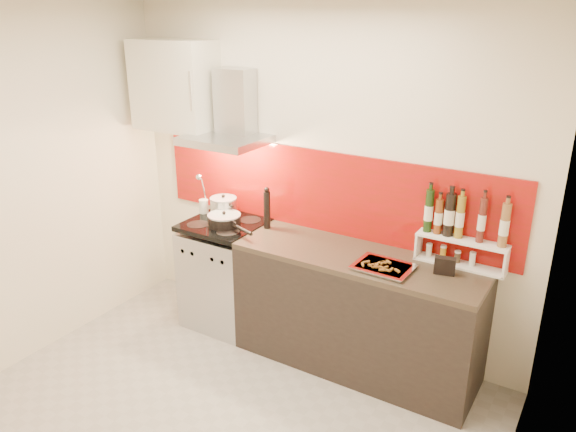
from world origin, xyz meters
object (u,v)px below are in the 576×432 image
Objects in this scene: baking_tray at (383,267)px; range_stove at (226,274)px; counter at (356,311)px; pepper_mill at (267,208)px; stock_pot at (224,207)px; saute_pan at (225,220)px.

range_stove is at bearing 175.86° from baking_tray.
counter is 5.28× the size of pepper_mill.
pepper_mill is at bearing -1.24° from stock_pot.
range_stove is 1.20m from counter.
pepper_mill is (0.44, -0.01, 0.07)m from stock_pot.
baking_tray is at bearing -4.14° from range_stove.
counter is 1.05m from pepper_mill.
pepper_mill is at bearing 16.51° from range_stove.
range_stove is 4.11× the size of stock_pot.
pepper_mill is (0.35, 0.10, 0.62)m from range_stove.
baking_tray is at bearing -10.94° from pepper_mill.
range_stove is 0.72m from pepper_mill.
pepper_mill reaches higher than range_stove.
saute_pan reaches higher than range_stove.
saute_pan is 1.26× the size of baking_tray.
baking_tray reaches higher than range_stove.
stock_pot is 0.22m from saute_pan.
baking_tray reaches higher than counter.
range_stove is 2.32× the size of baking_tray.
saute_pan is at bearing -50.31° from stock_pot.
range_stove is 2.67× the size of pepper_mill.
counter is (1.20, 0.00, 0.01)m from range_stove.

